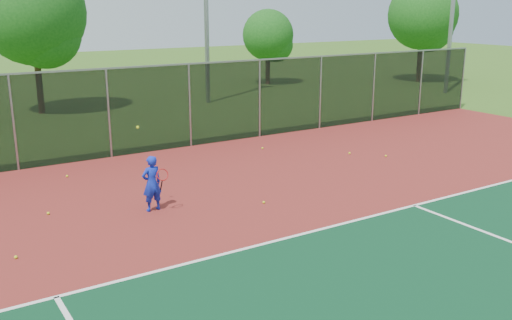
# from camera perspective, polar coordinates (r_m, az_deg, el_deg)

# --- Properties ---
(ground) EXTENTS (120.00, 120.00, 0.00)m
(ground) POSITION_cam_1_polar(r_m,az_deg,el_deg) (12.09, 19.57, -10.19)
(ground) COLOR #325B1A
(ground) RESTS_ON ground
(court_apron) EXTENTS (30.00, 20.00, 0.02)m
(court_apron) POSITION_cam_1_polar(r_m,az_deg,el_deg) (13.28, 12.82, -7.31)
(court_apron) COLOR maroon
(court_apron) RESTS_ON ground
(fence_back) EXTENTS (30.00, 0.06, 3.03)m
(fence_back) POSITION_cam_1_polar(r_m,az_deg,el_deg) (20.85, -6.64, 5.55)
(fence_back) COLOR black
(fence_back) RESTS_ON court_apron
(tennis_player) EXTENTS (0.59, 0.61, 2.18)m
(tennis_player) POSITION_cam_1_polar(r_m,az_deg,el_deg) (14.43, -10.38, -2.30)
(tennis_player) COLOR #1328B9
(tennis_player) RESTS_ON court_apron
(practice_ball_0) EXTENTS (0.07, 0.07, 0.07)m
(practice_ball_0) POSITION_cam_1_polar(r_m,az_deg,el_deg) (19.96, 12.86, 0.40)
(practice_ball_0) COLOR #D2E41A
(practice_ball_0) RESTS_ON court_apron
(practice_ball_1) EXTENTS (0.07, 0.07, 0.07)m
(practice_ball_1) POSITION_cam_1_polar(r_m,az_deg,el_deg) (15.02, -20.06, -5.03)
(practice_ball_1) COLOR #D2E41A
(practice_ball_1) RESTS_ON court_apron
(practice_ball_3) EXTENTS (0.07, 0.07, 0.07)m
(practice_ball_3) POSITION_cam_1_polar(r_m,az_deg,el_deg) (14.89, 0.78, -4.25)
(practice_ball_3) COLOR #D2E41A
(practice_ball_3) RESTS_ON court_apron
(practice_ball_4) EXTENTS (0.07, 0.07, 0.07)m
(practice_ball_4) POSITION_cam_1_polar(r_m,az_deg,el_deg) (20.53, 0.66, 1.19)
(practice_ball_4) COLOR #D2E41A
(practice_ball_4) RESTS_ON court_apron
(practice_ball_5) EXTENTS (0.07, 0.07, 0.07)m
(practice_ball_5) POSITION_cam_1_polar(r_m,az_deg,el_deg) (18.07, -18.38, -1.54)
(practice_ball_5) COLOR #D2E41A
(practice_ball_5) RESTS_ON court_apron
(practice_ball_6) EXTENTS (0.07, 0.07, 0.07)m
(practice_ball_6) POSITION_cam_1_polar(r_m,az_deg,el_deg) (20.08, 9.34, 0.68)
(practice_ball_6) COLOR #D2E41A
(practice_ball_6) RESTS_ON court_apron
(practice_ball_7) EXTENTS (0.07, 0.07, 0.07)m
(practice_ball_7) POSITION_cam_1_polar(r_m,az_deg,el_deg) (12.75, -22.89, -8.94)
(practice_ball_7) COLOR #D2E41A
(practice_ball_7) RESTS_ON court_apron
(tree_back_left) EXTENTS (4.88, 4.88, 7.16)m
(tree_back_left) POSITION_cam_1_polar(r_m,az_deg,el_deg) (29.03, -21.21, 13.15)
(tree_back_left) COLOR #352413
(tree_back_left) RESTS_ON ground
(tree_back_mid) EXTENTS (3.31, 3.31, 4.86)m
(tree_back_mid) POSITION_cam_1_polar(r_m,az_deg,el_deg) (37.88, 1.39, 12.15)
(tree_back_mid) COLOR #352413
(tree_back_mid) RESTS_ON ground
(tree_back_right) EXTENTS (4.61, 4.61, 6.77)m
(tree_back_right) POSITION_cam_1_polar(r_m,az_deg,el_deg) (40.65, 16.48, 13.46)
(tree_back_right) COLOR #352413
(tree_back_right) RESTS_ON ground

